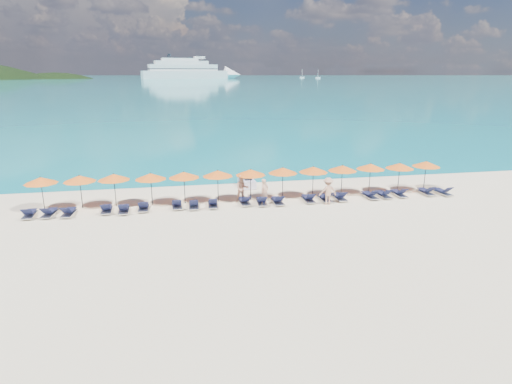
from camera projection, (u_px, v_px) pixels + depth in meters
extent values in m
plane|color=beige|center=(265.00, 225.00, 25.33)|extent=(1400.00, 1400.00, 0.00)
cube|color=#1FA9B2|center=(177.00, 77.00, 649.71)|extent=(1600.00, 1300.00, 0.01)
ellipsoid|color=black|center=(58.00, 108.00, 538.15)|extent=(162.00, 126.00, 85.50)
cube|color=white|center=(185.00, 75.00, 532.60)|extent=(107.04, 40.86, 9.58)
cone|color=white|center=(233.00, 75.00, 556.07)|extent=(25.03, 25.03, 21.07)
cube|color=white|center=(183.00, 68.00, 529.55)|extent=(85.83, 33.62, 7.66)
cube|color=white|center=(181.00, 63.00, 527.27)|extent=(66.89, 27.77, 4.79)
cube|color=white|center=(180.00, 59.00, 525.52)|extent=(45.68, 20.53, 3.35)
cube|color=black|center=(183.00, 69.00, 529.94)|extent=(86.90, 34.03, 0.86)
cube|color=black|center=(183.00, 66.00, 529.03)|extent=(84.76, 33.21, 0.86)
cylinder|color=black|center=(169.00, 56.00, 519.57)|extent=(4.21, 4.21, 5.27)
cube|color=white|center=(318.00, 78.00, 568.64)|extent=(6.37, 2.12, 1.70)
cylinder|color=white|center=(318.00, 73.00, 567.14)|extent=(0.38, 0.38, 10.62)
cube|color=white|center=(302.00, 77.00, 603.71)|extent=(6.35, 2.12, 1.69)
cylinder|color=white|center=(302.00, 73.00, 602.21)|extent=(0.38, 0.38, 10.59)
cube|color=white|center=(247.00, 182.00, 33.91)|extent=(1.12, 2.66, 0.60)
cube|color=black|center=(247.00, 177.00, 33.59)|extent=(0.60, 1.12, 0.38)
cylinder|color=black|center=(245.00, 173.00, 34.36)|extent=(0.60, 0.10, 0.07)
imported|color=tan|center=(264.00, 192.00, 28.89)|extent=(0.80, 0.74, 1.83)
imported|color=tan|center=(242.00, 189.00, 29.56)|extent=(0.96, 0.60, 1.91)
imported|color=tan|center=(328.00, 191.00, 29.03)|extent=(1.22, 0.57, 1.88)
cylinder|color=black|center=(43.00, 194.00, 27.73)|extent=(0.05, 0.05, 2.20)
cone|color=orange|center=(41.00, 180.00, 27.48)|extent=(2.10, 2.10, 0.42)
sphere|color=black|center=(40.00, 177.00, 27.42)|extent=(0.08, 0.08, 0.08)
cylinder|color=black|center=(81.00, 192.00, 28.20)|extent=(0.05, 0.05, 2.20)
cone|color=orange|center=(79.00, 179.00, 27.95)|extent=(2.10, 2.10, 0.42)
sphere|color=black|center=(79.00, 175.00, 27.89)|extent=(0.08, 0.08, 0.08)
cylinder|color=black|center=(115.00, 190.00, 28.61)|extent=(0.05, 0.05, 2.20)
cone|color=orange|center=(114.00, 177.00, 28.36)|extent=(2.10, 2.10, 0.42)
sphere|color=black|center=(113.00, 174.00, 28.30)|extent=(0.08, 0.08, 0.08)
cylinder|color=black|center=(152.00, 189.00, 28.81)|extent=(0.05, 0.05, 2.20)
cone|color=orange|center=(151.00, 176.00, 28.56)|extent=(2.10, 2.10, 0.42)
sphere|color=black|center=(150.00, 173.00, 28.50)|extent=(0.08, 0.08, 0.08)
cylinder|color=black|center=(185.00, 188.00, 29.23)|extent=(0.05, 0.05, 2.20)
cone|color=orange|center=(184.00, 175.00, 28.98)|extent=(2.10, 2.10, 0.42)
sphere|color=black|center=(184.00, 172.00, 28.92)|extent=(0.08, 0.08, 0.08)
cylinder|color=black|center=(218.00, 186.00, 29.64)|extent=(0.05, 0.05, 2.20)
cone|color=orange|center=(218.00, 173.00, 29.39)|extent=(2.10, 2.10, 0.42)
sphere|color=black|center=(218.00, 170.00, 29.33)|extent=(0.08, 0.08, 0.08)
cylinder|color=black|center=(251.00, 185.00, 29.96)|extent=(0.05, 0.05, 2.20)
cone|color=orange|center=(251.00, 172.00, 29.71)|extent=(2.10, 2.10, 0.42)
sphere|color=black|center=(251.00, 169.00, 29.65)|extent=(0.08, 0.08, 0.08)
cylinder|color=black|center=(283.00, 183.00, 30.50)|extent=(0.05, 0.05, 2.20)
cone|color=orange|center=(283.00, 170.00, 30.25)|extent=(2.10, 2.10, 0.42)
sphere|color=black|center=(283.00, 167.00, 30.19)|extent=(0.08, 0.08, 0.08)
cylinder|color=black|center=(313.00, 182.00, 30.80)|extent=(0.05, 0.05, 2.20)
cone|color=orange|center=(313.00, 169.00, 30.55)|extent=(2.10, 2.10, 0.42)
sphere|color=black|center=(314.00, 166.00, 30.49)|extent=(0.08, 0.08, 0.08)
cylinder|color=black|center=(342.00, 180.00, 31.23)|extent=(0.05, 0.05, 2.20)
cone|color=orange|center=(342.00, 168.00, 30.98)|extent=(2.10, 2.10, 0.42)
sphere|color=black|center=(343.00, 165.00, 30.92)|extent=(0.08, 0.08, 0.08)
cylinder|color=black|center=(370.00, 179.00, 31.76)|extent=(0.05, 0.05, 2.20)
cone|color=orange|center=(371.00, 166.00, 31.51)|extent=(2.10, 2.10, 0.42)
sphere|color=black|center=(371.00, 164.00, 31.45)|extent=(0.08, 0.08, 0.08)
cylinder|color=black|center=(399.00, 178.00, 31.98)|extent=(0.05, 0.05, 2.20)
cone|color=orange|center=(400.00, 166.00, 31.73)|extent=(2.10, 2.10, 0.42)
sphere|color=black|center=(400.00, 163.00, 31.67)|extent=(0.08, 0.08, 0.08)
cylinder|color=black|center=(425.00, 176.00, 32.61)|extent=(0.05, 0.05, 2.20)
cone|color=orange|center=(426.00, 164.00, 32.36)|extent=(2.10, 2.10, 0.42)
sphere|color=black|center=(427.00, 161.00, 32.30)|extent=(0.08, 0.08, 0.08)
cube|color=silver|center=(30.00, 215.00, 26.67)|extent=(0.70, 1.73, 0.06)
cube|color=#151A3C|center=(31.00, 211.00, 26.87)|extent=(0.60, 1.13, 0.04)
cube|color=#151A3C|center=(26.00, 211.00, 26.05)|extent=(0.58, 0.56, 0.43)
cube|color=silver|center=(50.00, 214.00, 26.85)|extent=(0.78, 1.75, 0.06)
cube|color=#151A3C|center=(51.00, 210.00, 27.05)|extent=(0.65, 1.15, 0.04)
cube|color=#151A3C|center=(45.00, 211.00, 26.21)|extent=(0.60, 0.59, 0.43)
cube|color=silver|center=(69.00, 213.00, 26.95)|extent=(0.73, 1.74, 0.06)
cube|color=#151A3C|center=(70.00, 210.00, 27.15)|extent=(0.62, 1.13, 0.04)
cube|color=#151A3C|center=(65.00, 210.00, 26.31)|extent=(0.58, 0.57, 0.43)
cube|color=silver|center=(107.00, 210.00, 27.56)|extent=(0.69, 1.72, 0.06)
cube|color=#151A3C|center=(107.00, 207.00, 27.75)|extent=(0.60, 1.12, 0.04)
cube|color=#151A3C|center=(105.00, 207.00, 26.94)|extent=(0.57, 0.56, 0.43)
cube|color=silver|center=(124.00, 210.00, 27.54)|extent=(0.68, 1.72, 0.06)
cube|color=#151A3C|center=(124.00, 207.00, 27.73)|extent=(0.59, 1.12, 0.04)
cube|color=#151A3C|center=(123.00, 207.00, 26.91)|extent=(0.57, 0.56, 0.43)
cube|color=silver|center=(144.00, 208.00, 28.02)|extent=(0.63, 1.70, 0.06)
cube|color=#151A3C|center=(144.00, 205.00, 28.21)|extent=(0.56, 1.10, 0.04)
cube|color=#151A3C|center=(143.00, 205.00, 27.39)|extent=(0.55, 0.54, 0.43)
cube|color=silver|center=(177.00, 206.00, 28.47)|extent=(0.70, 1.73, 0.06)
cube|color=#151A3C|center=(177.00, 202.00, 28.66)|extent=(0.60, 1.12, 0.04)
cube|color=#151A3C|center=(177.00, 202.00, 27.85)|extent=(0.57, 0.56, 0.43)
cube|color=silver|center=(194.00, 206.00, 28.46)|extent=(0.67, 1.72, 0.06)
cube|color=#151A3C|center=(194.00, 203.00, 28.65)|extent=(0.58, 1.11, 0.04)
cube|color=#151A3C|center=(194.00, 202.00, 27.82)|extent=(0.56, 0.55, 0.43)
cube|color=silver|center=(213.00, 205.00, 28.69)|extent=(0.73, 1.74, 0.06)
cube|color=#151A3C|center=(213.00, 201.00, 28.88)|extent=(0.62, 1.13, 0.04)
cube|color=#151A3C|center=(213.00, 201.00, 28.05)|extent=(0.58, 0.57, 0.43)
cube|color=silver|center=(244.00, 202.00, 29.24)|extent=(0.68, 1.72, 0.06)
cube|color=#151A3C|center=(244.00, 199.00, 29.44)|extent=(0.59, 1.12, 0.04)
cube|color=#151A3C|center=(246.00, 199.00, 28.62)|extent=(0.57, 0.56, 0.43)
cube|color=silver|center=(262.00, 202.00, 29.21)|extent=(0.74, 1.74, 0.06)
cube|color=#151A3C|center=(261.00, 199.00, 29.40)|extent=(0.63, 1.14, 0.04)
cube|color=#151A3C|center=(263.00, 199.00, 28.57)|extent=(0.59, 0.57, 0.43)
cube|color=silver|center=(277.00, 202.00, 29.32)|extent=(0.66, 1.71, 0.06)
cube|color=#151A3C|center=(277.00, 199.00, 29.52)|extent=(0.57, 1.11, 0.04)
cube|color=#151A3C|center=(280.00, 198.00, 28.69)|extent=(0.56, 0.55, 0.43)
cube|color=silver|center=(308.00, 200.00, 29.84)|extent=(0.64, 1.71, 0.06)
cube|color=#151A3C|center=(307.00, 197.00, 30.03)|extent=(0.56, 1.11, 0.04)
cube|color=#151A3C|center=(311.00, 196.00, 29.21)|extent=(0.56, 0.54, 0.43)
cube|color=silver|center=(325.00, 199.00, 30.02)|extent=(0.64, 1.71, 0.06)
cube|color=#151A3C|center=(324.00, 196.00, 30.21)|extent=(0.56, 1.11, 0.04)
cube|color=#151A3C|center=(328.00, 195.00, 29.39)|extent=(0.56, 0.54, 0.43)
cube|color=silver|center=(339.00, 198.00, 30.27)|extent=(0.63, 1.71, 0.06)
cube|color=#151A3C|center=(338.00, 195.00, 30.46)|extent=(0.56, 1.10, 0.04)
cube|color=#151A3C|center=(342.00, 194.00, 29.63)|extent=(0.55, 0.54, 0.43)
cube|color=silver|center=(370.00, 196.00, 30.67)|extent=(0.71, 1.73, 0.06)
cube|color=#151A3C|center=(368.00, 193.00, 30.86)|extent=(0.61, 1.13, 0.04)
cube|color=#151A3C|center=(374.00, 193.00, 30.04)|extent=(0.58, 0.57, 0.43)
cube|color=silver|center=(383.00, 195.00, 30.87)|extent=(0.69, 1.72, 0.06)
cube|color=#151A3C|center=(382.00, 192.00, 31.06)|extent=(0.59, 1.12, 0.04)
cube|color=#151A3C|center=(387.00, 192.00, 30.24)|extent=(0.57, 0.56, 0.43)
cube|color=silver|center=(399.00, 194.00, 31.13)|extent=(0.62, 1.70, 0.06)
cube|color=#151A3C|center=(397.00, 191.00, 31.33)|extent=(0.55, 1.10, 0.04)
cube|color=#151A3C|center=(403.00, 191.00, 30.50)|extent=(0.55, 0.54, 0.43)
cube|color=silver|center=(426.00, 193.00, 31.58)|extent=(0.62, 1.70, 0.06)
cube|color=#151A3C|center=(424.00, 190.00, 31.77)|extent=(0.55, 1.10, 0.04)
cube|color=#151A3C|center=(431.00, 189.00, 30.95)|extent=(0.55, 0.54, 0.43)
cube|color=silver|center=(442.00, 193.00, 31.54)|extent=(0.76, 1.74, 0.06)
cube|color=#151A3C|center=(440.00, 190.00, 31.73)|extent=(0.64, 1.14, 0.04)
cube|color=#151A3C|center=(448.00, 189.00, 30.92)|extent=(0.59, 0.58, 0.43)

